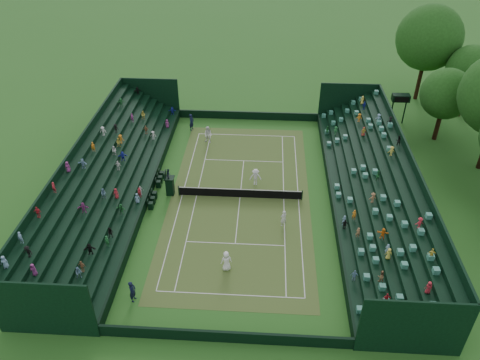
% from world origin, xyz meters
% --- Properties ---
extents(ground, '(160.00, 160.00, 0.00)m').
position_xyz_m(ground, '(0.00, 0.00, 0.00)').
color(ground, '#2B6720').
rests_on(ground, ground).
extents(court_surface, '(12.97, 26.77, 0.01)m').
position_xyz_m(court_surface, '(0.00, 0.00, 0.01)').
color(court_surface, '#2E6A23').
rests_on(court_surface, ground).
extents(perimeter_wall_north, '(17.17, 0.20, 1.00)m').
position_xyz_m(perimeter_wall_north, '(0.00, 15.88, 0.50)').
color(perimeter_wall_north, black).
rests_on(perimeter_wall_north, ground).
extents(perimeter_wall_south, '(17.17, 0.20, 1.00)m').
position_xyz_m(perimeter_wall_south, '(0.00, -15.88, 0.50)').
color(perimeter_wall_south, black).
rests_on(perimeter_wall_south, ground).
extents(perimeter_wall_east, '(0.20, 31.77, 1.00)m').
position_xyz_m(perimeter_wall_east, '(8.48, 0.00, 0.50)').
color(perimeter_wall_east, black).
rests_on(perimeter_wall_east, ground).
extents(perimeter_wall_west, '(0.20, 31.77, 1.00)m').
position_xyz_m(perimeter_wall_west, '(-8.48, 0.00, 0.50)').
color(perimeter_wall_west, black).
rests_on(perimeter_wall_west, ground).
extents(north_grandstand, '(6.60, 32.00, 4.90)m').
position_xyz_m(north_grandstand, '(12.66, 0.00, 1.55)').
color(north_grandstand, black).
rests_on(north_grandstand, ground).
extents(south_grandstand, '(6.60, 32.00, 4.90)m').
position_xyz_m(south_grandstand, '(-12.66, 0.00, 1.55)').
color(south_grandstand, black).
rests_on(south_grandstand, ground).
extents(tennis_net, '(11.67, 0.10, 1.06)m').
position_xyz_m(tennis_net, '(0.00, 0.00, 0.53)').
color(tennis_net, black).
rests_on(tennis_net, ground).
extents(scoreboard_tower, '(2.00, 1.00, 3.70)m').
position_xyz_m(scoreboard_tower, '(17.75, 16.00, 3.14)').
color(scoreboard_tower, black).
rests_on(scoreboard_tower, ground).
extents(tree_row, '(11.02, 35.82, 12.21)m').
position_xyz_m(tree_row, '(23.46, 10.82, 7.24)').
color(tree_row, black).
rests_on(tree_row, ground).
extents(umpire_chair, '(0.90, 0.90, 2.82)m').
position_xyz_m(umpire_chair, '(-6.63, 0.14, 1.21)').
color(umpire_chair, black).
rests_on(umpire_chair, ground).
extents(courtside_chairs, '(0.46, 5.44, 1.01)m').
position_xyz_m(courtside_chairs, '(-8.00, 0.29, 0.38)').
color(courtside_chairs, black).
rests_on(courtside_chairs, ground).
extents(player_near_west, '(1.01, 0.82, 1.78)m').
position_xyz_m(player_near_west, '(-0.47, -9.32, 0.89)').
color(player_near_west, white).
rests_on(player_near_west, ground).
extents(player_near_east, '(0.71, 0.65, 1.62)m').
position_xyz_m(player_near_east, '(3.99, -3.80, 0.81)').
color(player_near_east, white).
rests_on(player_near_east, ground).
extents(player_far_west, '(1.14, 1.00, 1.97)m').
position_xyz_m(player_far_west, '(-4.16, 10.00, 0.98)').
color(player_far_west, white).
rests_on(player_far_west, ground).
extents(player_far_east, '(1.16, 0.70, 1.76)m').
position_xyz_m(player_far_east, '(1.37, 2.21, 0.88)').
color(player_far_east, white).
rests_on(player_far_east, ground).
extents(line_judge_north, '(0.69, 0.85, 2.00)m').
position_xyz_m(line_judge_north, '(-6.44, 12.83, 1.00)').
color(line_judge_north, black).
rests_on(line_judge_north, ground).
extents(line_judge_south, '(0.56, 0.73, 1.81)m').
position_xyz_m(line_judge_south, '(-6.90, -12.79, 0.91)').
color(line_judge_south, black).
rests_on(line_judge_south, ground).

